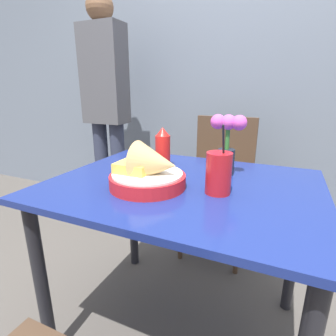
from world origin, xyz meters
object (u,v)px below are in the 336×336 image
object	(u,v)px
chair_far_window	(221,174)
drink_cup	(218,174)
person_standing	(106,101)
ketchup_bottle	(163,148)
flower_vase	(227,140)
food_basket	(150,172)

from	to	relation	value
chair_far_window	drink_cup	bearing A→B (deg)	-78.72
chair_far_window	drink_cup	world-z (taller)	drink_cup
drink_cup	person_standing	bearing A→B (deg)	142.53
ketchup_bottle	flower_vase	world-z (taller)	flower_vase
drink_cup	flower_vase	bearing A→B (deg)	95.36
chair_far_window	ketchup_bottle	world-z (taller)	ketchup_bottle
drink_cup	flower_vase	size ratio (longest dim) A/B	0.97
ketchup_bottle	person_standing	bearing A→B (deg)	141.43
ketchup_bottle	person_standing	size ratio (longest dim) A/B	0.11
chair_far_window	flower_vase	distance (m)	0.72
chair_far_window	food_basket	bearing A→B (deg)	-94.71
chair_far_window	ketchup_bottle	xyz separation A→B (m)	(-0.15, -0.61, 0.29)
chair_far_window	person_standing	world-z (taller)	person_standing
food_basket	person_standing	size ratio (longest dim) A/B	0.16
flower_vase	chair_far_window	bearing A→B (deg)	103.35
food_basket	ketchup_bottle	xyz separation A→B (m)	(-0.07, 0.26, 0.03)
food_basket	person_standing	world-z (taller)	person_standing
ketchup_bottle	person_standing	world-z (taller)	person_standing
drink_cup	person_standing	xyz separation A→B (m)	(-1.06, 0.81, 0.19)
chair_far_window	food_basket	size ratio (longest dim) A/B	3.21
drink_cup	flower_vase	world-z (taller)	flower_vase
drink_cup	ketchup_bottle	bearing A→B (deg)	145.31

